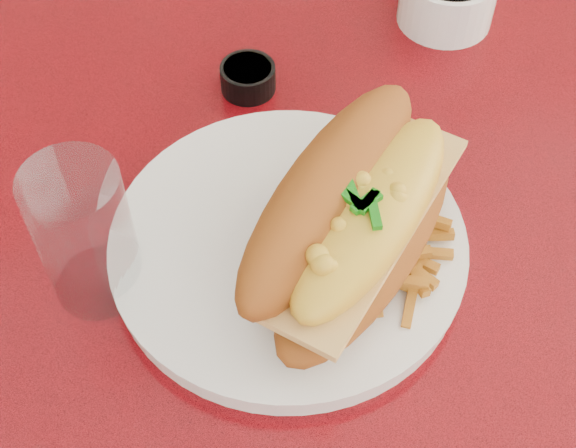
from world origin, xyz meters
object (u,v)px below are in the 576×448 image
object	(u,v)px
fork	(370,225)
sauce_cup_right	(454,6)
mac_hoagie	(355,215)
water_tumbler	(85,235)
dinner_plate	(288,246)
booth_bench_far	(255,30)
sauce_cup_left	(248,77)
diner_table	(461,265)

from	to	relation	value
fork	sauce_cup_right	distance (m)	0.30
mac_hoagie	fork	distance (m)	0.05
sauce_cup_right	water_tumbler	bearing A→B (deg)	-151.94
mac_hoagie	sauce_cup_right	world-z (taller)	mac_hoagie
mac_hoagie	dinner_plate	bearing A→B (deg)	107.22
dinner_plate	fork	world-z (taller)	same
booth_bench_far	fork	size ratio (longest dim) A/B	9.16
mac_hoagie	sauce_cup_right	xyz separation A→B (m)	(0.20, 0.25, -0.05)
booth_bench_far	sauce_cup_left	distance (m)	0.84
dinner_plate	sauce_cup_left	world-z (taller)	sauce_cup_left
dinner_plate	mac_hoagie	bearing A→B (deg)	-30.41
dinner_plate	sauce_cup_left	size ratio (longest dim) A/B	4.83
fork	water_tumbler	xyz separation A→B (m)	(-0.21, 0.02, 0.04)
diner_table	sauce_cup_right	distance (m)	0.26
water_tumbler	fork	bearing A→B (deg)	-6.53
dinner_plate	sauce_cup_right	distance (m)	0.34
water_tumbler	mac_hoagie	bearing A→B (deg)	-12.96
sauce_cup_left	diner_table	bearing A→B (deg)	-40.70
diner_table	booth_bench_far	world-z (taller)	booth_bench_far
dinner_plate	water_tumbler	distance (m)	0.16
fork	sauce_cup_left	distance (m)	0.21
mac_hoagie	fork	world-z (taller)	mac_hoagie
diner_table	mac_hoagie	distance (m)	0.28
diner_table	booth_bench_far	distance (m)	0.87
booth_bench_far	fork	xyz separation A→B (m)	(-0.14, -0.86, 0.50)
sauce_cup_left	mac_hoagie	bearing A→B (deg)	-84.45
mac_hoagie	water_tumbler	size ratio (longest dim) A/B	2.09
sauce_cup_right	diner_table	bearing A→B (deg)	-103.75
booth_bench_far	fork	world-z (taller)	booth_bench_far
sauce_cup_left	fork	bearing A→B (deg)	-77.65
mac_hoagie	sauce_cup_left	size ratio (longest dim) A/B	4.30
mac_hoagie	sauce_cup_left	distance (m)	0.23
diner_table	water_tumbler	xyz separation A→B (m)	(-0.35, -0.02, 0.22)
booth_bench_far	dinner_plate	world-z (taller)	booth_bench_far
fork	sauce_cup_left	size ratio (longest dim) A/B	2.18
diner_table	sauce_cup_right	world-z (taller)	sauce_cup_right
dinner_plate	fork	bearing A→B (deg)	-5.20
water_tumbler	booth_bench_far	bearing A→B (deg)	67.24
dinner_plate	mac_hoagie	xyz separation A→B (m)	(0.04, -0.03, 0.05)
diner_table	sauce_cup_right	size ratio (longest dim) A/B	14.59
diner_table	mac_hoagie	xyz separation A→B (m)	(-0.16, -0.07, 0.23)
booth_bench_far	sauce_cup_right	distance (m)	0.80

